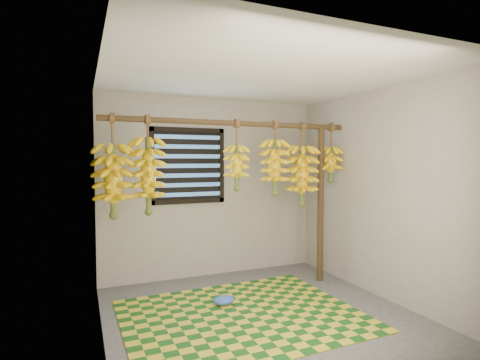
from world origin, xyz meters
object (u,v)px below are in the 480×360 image
banana_bunch_d (275,167)px  banana_bunch_e (302,176)px  banana_bunch_a (113,181)px  support_post (321,204)px  banana_bunch_f (331,164)px  banana_bunch_b (148,176)px  plastic_bag (224,300)px  banana_bunch_c (237,167)px  woven_mat (242,315)px

banana_bunch_d → banana_bunch_e: same height
banana_bunch_a → banana_bunch_e: bearing=0.0°
support_post → banana_bunch_f: 0.54m
banana_bunch_a → banana_bunch_b: bearing=0.0°
banana_bunch_f → support_post: bearing=180.0°
plastic_bag → banana_bunch_c: 1.49m
banana_bunch_d → banana_bunch_f: 0.83m
woven_mat → banana_bunch_b: (-0.82, 0.63, 1.40)m
support_post → plastic_bag: bearing=-168.2°
banana_bunch_d → banana_bunch_f: bearing=0.0°
support_post → banana_bunch_b: banana_bunch_b is taller
support_post → plastic_bag: (-1.46, -0.30, -0.94)m
woven_mat → banana_bunch_e: size_ratio=2.23×
woven_mat → banana_bunch_a: size_ratio=2.19×
plastic_bag → banana_bunch_e: bearing=14.6°
plastic_bag → banana_bunch_d: banana_bunch_d is taller
plastic_bag → banana_bunch_d: size_ratio=0.26×
support_post → banana_bunch_f: bearing=0.0°
banana_bunch_e → banana_bunch_a: bearing=-180.0°
woven_mat → plastic_bag: bearing=103.4°
woven_mat → plastic_bag: plastic_bag is taller
banana_bunch_e → banana_bunch_d: bearing=180.0°
banana_bunch_c → support_post: bearing=-0.0°
woven_mat → banana_bunch_d: bearing=41.7°
banana_bunch_b → banana_bunch_c: size_ratio=1.27×
support_post → banana_bunch_c: banana_bunch_c is taller
banana_bunch_b → banana_bunch_e: same height
banana_bunch_f → banana_bunch_a: bearing=-180.0°
plastic_bag → woven_mat: bearing=-76.6°
support_post → banana_bunch_f: (0.15, 0.00, 0.52)m
plastic_bag → banana_bunch_c: (0.28, 0.30, 1.43)m
woven_mat → banana_bunch_c: size_ratio=2.81×
woven_mat → banana_bunch_a: 1.90m
woven_mat → plastic_bag: 0.33m
plastic_bag → banana_bunch_b: (-0.74, 0.30, 1.35)m
banana_bunch_a → banana_bunch_f: 2.70m
woven_mat → banana_bunch_d: size_ratio=2.59×
woven_mat → banana_bunch_a: banana_bunch_a is taller
plastic_bag → banana_bunch_b: banana_bunch_b is taller
support_post → banana_bunch_c: (-1.18, 0.00, 0.49)m
woven_mat → banana_bunch_b: size_ratio=2.22×
banana_bunch_a → woven_mat: bearing=-28.1°
plastic_bag → banana_bunch_e: size_ratio=0.23×
banana_bunch_e → plastic_bag: bearing=-165.4°
banana_bunch_d → banana_bunch_e: size_ratio=0.86×
banana_bunch_a → banana_bunch_f: (2.70, 0.00, 0.16)m
banana_bunch_d → banana_bunch_b: bearing=180.0°
banana_bunch_e → banana_bunch_f: same height
woven_mat → banana_bunch_e: (1.09, 0.63, 1.37)m
plastic_bag → banana_bunch_f: banana_bunch_f is taller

